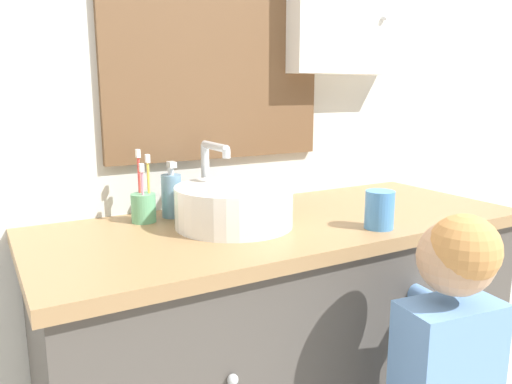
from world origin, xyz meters
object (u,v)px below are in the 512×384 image
sink_basin (233,205)px  toothbrush_holder (144,205)px  soap_dispenser (172,195)px  drinking_cup (379,210)px

sink_basin → toothbrush_holder: size_ratio=1.81×
sink_basin → soap_dispenser: bearing=123.2°
sink_basin → soap_dispenser: 0.20m
toothbrush_holder → soap_dispenser: (0.09, 0.01, 0.02)m
sink_basin → drinking_cup: sink_basin is taller
sink_basin → drinking_cup: size_ratio=3.60×
sink_basin → drinking_cup: 0.38m
sink_basin → soap_dispenser: (-0.11, 0.17, 0.01)m
toothbrush_holder → drinking_cup: bearing=-35.6°
sink_basin → toothbrush_holder: 0.25m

